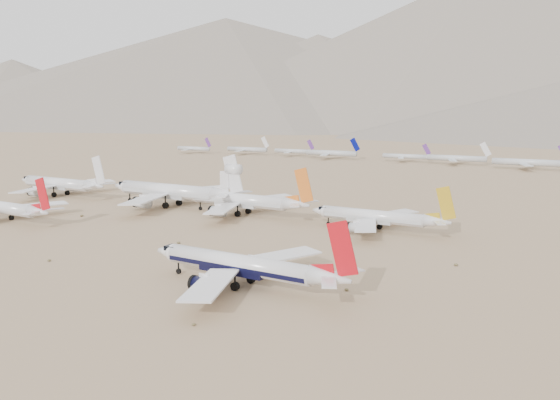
% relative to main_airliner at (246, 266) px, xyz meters
% --- Properties ---
extents(ground, '(7000.00, 7000.00, 0.00)m').
position_rel_main_airliner_xyz_m(ground, '(-6.37, 6.78, -4.33)').
color(ground, '#896C4F').
rests_on(ground, ground).
extents(main_airliner, '(44.65, 43.61, 15.76)m').
position_rel_main_airliner_xyz_m(main_airliner, '(0.00, 0.00, 0.00)').
color(main_airliner, white).
rests_on(main_airliner, ground).
extents(second_airliner, '(43.99, 42.99, 15.60)m').
position_rel_main_airliner_xyz_m(second_airliner, '(-105.28, 15.17, 0.03)').
color(second_airliner, white).
rests_on(second_airliner, ground).
extents(row2_gold_tail, '(41.60, 40.69, 14.81)m').
position_rel_main_airliner_xyz_m(row2_gold_tail, '(2.61, 64.15, -0.19)').
color(row2_gold_tail, white).
rests_on(row2_gold_tail, ground).
extents(row2_orange_tail, '(49.43, 48.36, 17.63)m').
position_rel_main_airliner_xyz_m(row2_orange_tail, '(-45.99, 64.70, 0.62)').
color(row2_orange_tail, white).
rests_on(row2_orange_tail, ground).
extents(row2_white_trijet, '(58.71, 57.38, 20.81)m').
position_rel_main_airliner_xyz_m(row2_white_trijet, '(-77.40, 64.71, 1.69)').
color(row2_white_trijet, white).
rests_on(row2_white_trijet, ground).
extents(row2_white_twin, '(50.95, 49.86, 18.21)m').
position_rel_main_airliner_xyz_m(row2_white_twin, '(-138.25, 61.10, 0.79)').
color(row2_white_twin, white).
rests_on(row2_white_twin, ground).
extents(distant_storage_row, '(513.20, 61.71, 14.78)m').
position_rel_main_airliner_xyz_m(distant_storage_row, '(-29.30, 303.56, 0.08)').
color(distant_storage_row, silver).
rests_on(distant_storage_row, ground).
extents(desert_scrub, '(261.14, 121.67, 0.63)m').
position_rel_main_airliner_xyz_m(desert_scrub, '(-0.63, -17.21, -4.04)').
color(desert_scrub, brown).
rests_on(desert_scrub, ground).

